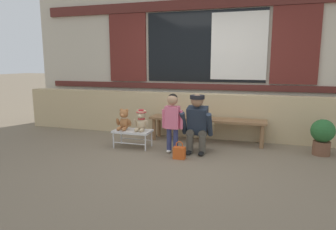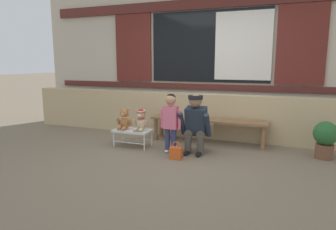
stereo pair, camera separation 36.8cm
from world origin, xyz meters
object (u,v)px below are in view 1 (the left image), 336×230
(wooden_bench_long, at_px, (207,122))
(handbag_on_ground, at_px, (179,153))
(teddy_bear_with_hat, at_px, (141,121))
(potted_plant, at_px, (322,135))
(teddy_bear_plain, at_px, (124,120))
(child_standing, at_px, (172,117))
(small_display_bench, at_px, (133,132))
(adult_crouching, at_px, (198,123))

(wooden_bench_long, xyz_separation_m, handbag_on_ground, (-0.22, -1.10, -0.28))
(wooden_bench_long, bearing_deg, teddy_bear_with_hat, -143.75)
(handbag_on_ground, xyz_separation_m, potted_plant, (2.09, 0.84, 0.23))
(teddy_bear_plain, distance_m, potted_plant, 3.21)
(teddy_bear_plain, height_order, teddy_bear_with_hat, same)
(teddy_bear_plain, relative_size, child_standing, 0.38)
(small_display_bench, distance_m, child_standing, 0.81)
(teddy_bear_with_hat, relative_size, adult_crouching, 0.38)
(wooden_bench_long, bearing_deg, teddy_bear_plain, -151.01)
(wooden_bench_long, height_order, child_standing, child_standing)
(wooden_bench_long, relative_size, small_display_bench, 3.28)
(handbag_on_ground, distance_m, potted_plant, 2.26)
(teddy_bear_with_hat, bearing_deg, small_display_bench, -179.23)
(small_display_bench, relative_size, teddy_bear_plain, 1.76)
(adult_crouching, relative_size, handbag_on_ground, 3.49)
(child_standing, bearing_deg, small_display_bench, 172.41)
(wooden_bench_long, bearing_deg, adult_crouching, -92.10)
(small_display_bench, bearing_deg, child_standing, -7.59)
(teddy_bear_plain, distance_m, teddy_bear_with_hat, 0.32)
(small_display_bench, bearing_deg, wooden_bench_long, 32.32)
(teddy_bear_with_hat, bearing_deg, child_standing, -9.87)
(handbag_on_ground, relative_size, potted_plant, 0.48)
(handbag_on_ground, height_order, potted_plant, potted_plant)
(child_standing, distance_m, handbag_on_ground, 0.60)
(child_standing, bearing_deg, teddy_bear_plain, 173.66)
(handbag_on_ground, bearing_deg, wooden_bench_long, 78.70)
(wooden_bench_long, bearing_deg, handbag_on_ground, -101.30)
(wooden_bench_long, distance_m, handbag_on_ground, 1.15)
(potted_plant, bearing_deg, adult_crouching, -167.38)
(handbag_on_ground, bearing_deg, adult_crouching, 65.19)
(wooden_bench_long, distance_m, child_standing, 0.94)
(small_display_bench, relative_size, adult_crouching, 0.67)
(teddy_bear_plain, height_order, potted_plant, teddy_bear_plain)
(teddy_bear_with_hat, bearing_deg, handbag_on_ground, -25.93)
(potted_plant, bearing_deg, teddy_bear_with_hat, -170.63)
(child_standing, height_order, adult_crouching, child_standing)
(teddy_bear_plain, bearing_deg, teddy_bear_with_hat, 0.13)
(teddy_bear_with_hat, distance_m, handbag_on_ground, 0.93)
(wooden_bench_long, xyz_separation_m, small_display_bench, (-1.15, -0.72, -0.11))
(wooden_bench_long, height_order, potted_plant, potted_plant)
(child_standing, distance_m, potted_plant, 2.36)
(adult_crouching, height_order, potted_plant, adult_crouching)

